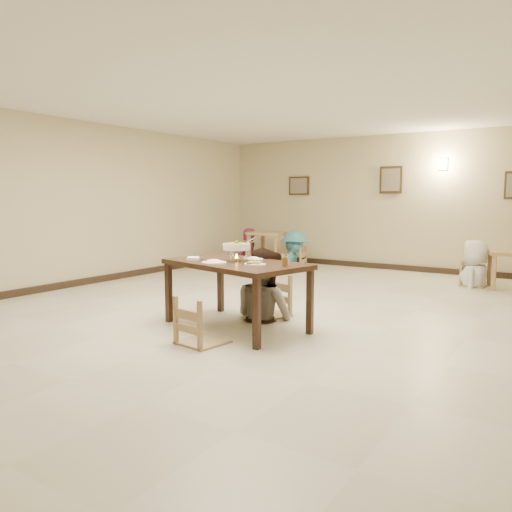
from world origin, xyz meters
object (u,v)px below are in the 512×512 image
Objects in this scene: chair_far at (267,278)px; bg_diner_b at (295,230)px; bg_table_right at (510,259)px; bg_diner_c at (476,240)px; bg_chair_rl at (475,262)px; bg_diner_a at (247,228)px; drink_glass at (285,261)px; main_diner at (265,248)px; chair_near at (202,299)px; bg_table_left at (269,238)px; main_table at (236,268)px; bg_chair_ll at (247,244)px; curry_warmer at (236,247)px; bg_chair_lr at (295,248)px.

chair_far is 4.60m from bg_diner_b.
bg_diner_c is (-0.55, -0.04, 0.31)m from bg_table_right.
bg_diner_a is at bearing 95.34° from bg_chair_rl.
drink_glass is 5.18m from bg_table_right.
main_diner reaches higher than bg_diner_a.
chair_near is 1.13× the size of bg_table_left.
bg_chair_rl is at bearing -95.12° from main_diner.
main_table is 5.25m from bg_diner_b.
chair_near is 1.43m from main_diner.
bg_chair_ll is at bearing -33.83° from main_diner.
chair_far is 2.81× the size of curry_warmer.
bg_diner_c is (5.15, -0.20, -0.03)m from bg_diner_a.
bg_table_left is at bearing 95.85° from bg_chair_rl.
main_diner is at bearing -55.50° from chair_far.
chair_near is 5.99m from bg_chair_lr.
bg_table_left is 0.69m from bg_chair_ll.
bg_table_right is 0.93× the size of bg_chair_rl.
chair_far reaches higher than bg_table_left.
bg_diner_c is at bearing -86.97° from bg_chair_ll.
bg_diner_a is at bearing -91.08° from bg_diner_c.
bg_chair_ll is 5.16m from bg_diner_c.
bg_diner_c is at bearing 80.73° from main_table.
chair_far reaches higher than bg_table_right.
bg_chair_ll reaches higher than bg_chair_lr.
bg_diner_a is (0.00, 0.00, 0.38)m from bg_chair_ll.
bg_table_right is 0.87× the size of bg_chair_lr.
bg_diner_c is at bearing 84.90° from chair_far.
bg_chair_lr is 0.56× the size of bg_diner_c.
drink_glass is at bearing 155.83° from main_diner.
main_table is 1.10× the size of bg_diner_a.
chair_near reaches higher than bg_table_right.
bg_chair_ll is (-3.24, 4.36, -0.45)m from main_diner.
bg_diner_b is (-2.58, 4.95, -0.02)m from drink_glass.
bg_diner_a is at bearing 178.41° from bg_table_right.
bg_diner_b is 1.03× the size of bg_diner_c.
bg_chair_lr is 1.07× the size of bg_chair_rl.
main_diner is 5.03× the size of curry_warmer.
bg_table_right is at bearing -104.18° from bg_diner_b.
curry_warmer is at bearing -72.20° from chair_far.
bg_table_right is (2.53, 4.75, -0.47)m from curry_warmer.
chair_near is 1.00× the size of bg_chair_ll.
main_diner is 5.45m from bg_chair_ll.
chair_near reaches higher than bg_table_left.
bg_table_right is (5.03, -0.09, -0.14)m from bg_table_left.
bg_diner_b is (-1.94, 5.66, 0.38)m from chair_near.
main_table is 5.14× the size of curry_warmer.
bg_diner_b reaches higher than bg_chair_rl.
chair_far is 5.33m from bg_diner_a.
bg_diner_a reaches higher than chair_near.
bg_table_right is 0.48× the size of bg_diner_c.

